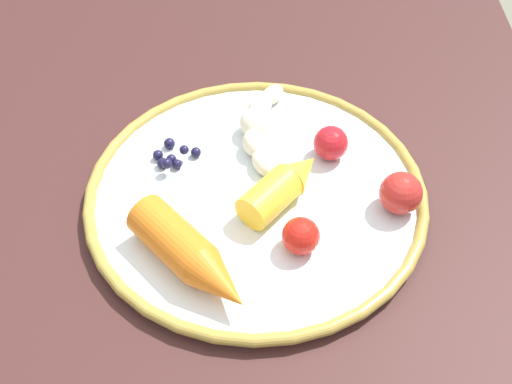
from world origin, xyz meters
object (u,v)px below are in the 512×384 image
(tomato_near, at_px, (301,236))
(tomato_far, at_px, (331,143))
(dining_table, at_px, (238,249))
(plate, at_px, (256,194))
(carrot_orange, at_px, (191,257))
(blueberry_pile, at_px, (172,156))
(banana, at_px, (259,125))
(carrot_yellow, at_px, (283,185))
(tomato_mid, at_px, (401,193))

(tomato_near, distance_m, tomato_far, 0.13)
(dining_table, height_order, plate, plate)
(dining_table, height_order, carrot_orange, carrot_orange)
(blueberry_pile, height_order, tomato_near, tomato_near)
(banana, xyz_separation_m, tomato_near, (-0.15, -0.04, 0.01))
(plate, bearing_deg, blueberry_pile, 63.95)
(dining_table, xyz_separation_m, plate, (-0.01, -0.02, 0.11))
(dining_table, distance_m, tomato_near, 0.17)
(plate, relative_size, carrot_orange, 2.69)
(blueberry_pile, bearing_deg, dining_table, -113.07)
(carrot_yellow, bearing_deg, blueberry_pile, 66.55)
(carrot_orange, distance_m, blueberry_pile, 0.14)
(carrot_orange, height_order, blueberry_pile, carrot_orange)
(blueberry_pile, xyz_separation_m, tomato_far, (0.01, -0.16, 0.01))
(plate, relative_size, carrot_yellow, 3.38)
(carrot_orange, relative_size, tomato_far, 3.50)
(banana, bearing_deg, carrot_orange, 162.28)
(carrot_yellow, bearing_deg, dining_table, 66.02)
(blueberry_pile, relative_size, tomato_far, 1.39)
(carrot_orange, distance_m, tomato_near, 0.10)
(carrot_orange, bearing_deg, carrot_yellow, -42.83)
(tomato_far, bearing_deg, dining_table, 111.23)
(tomato_far, bearing_deg, tomato_mid, -138.83)
(banana, bearing_deg, carrot_yellow, -165.29)
(tomato_mid, bearing_deg, banana, 52.66)
(dining_table, xyz_separation_m, tomato_far, (0.04, -0.10, 0.13))
(plate, xyz_separation_m, tomato_near, (-0.07, -0.04, 0.02))
(banana, xyz_separation_m, tomato_mid, (-0.10, -0.14, 0.01))
(plate, xyz_separation_m, carrot_orange, (-0.10, 0.06, 0.02))
(tomato_near, bearing_deg, blueberry_pile, 49.19)
(banana, bearing_deg, blueberry_pile, 115.68)
(blueberry_pile, distance_m, tomato_far, 0.17)
(plate, xyz_separation_m, banana, (0.09, -0.00, 0.02))
(carrot_orange, xyz_separation_m, blueberry_pile, (0.14, 0.03, -0.01))
(carrot_orange, bearing_deg, dining_table, -17.61)
(dining_table, xyz_separation_m, carrot_orange, (-0.11, 0.03, 0.14))
(blueberry_pile, distance_m, tomato_near, 0.17)
(carrot_orange, bearing_deg, blueberry_pile, 12.94)
(banana, height_order, blueberry_pile, banana)
(carrot_orange, xyz_separation_m, tomato_far, (0.15, -0.13, -0.00))
(plate, relative_size, tomato_mid, 8.20)
(dining_table, relative_size, tomato_mid, 26.85)
(carrot_orange, bearing_deg, tomato_near, -74.82)
(carrot_yellow, relative_size, blueberry_pile, 2.01)
(dining_table, bearing_deg, plate, -124.50)
(carrot_yellow, bearing_deg, plate, 75.93)
(plate, height_order, tomato_far, tomato_far)
(plate, distance_m, banana, 0.09)
(carrot_orange, distance_m, carrot_yellow, 0.12)
(dining_table, relative_size, banana, 7.59)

